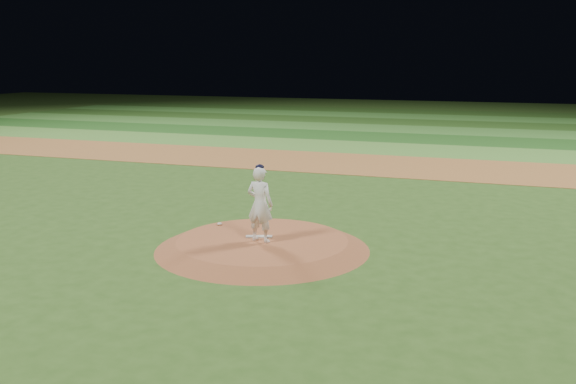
{
  "coord_description": "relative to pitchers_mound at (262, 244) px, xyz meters",
  "views": [
    {
      "loc": [
        5.83,
        -14.75,
        4.82
      ],
      "look_at": [
        0.0,
        2.0,
        1.1
      ],
      "focal_mm": 40.0,
      "sensor_mm": 36.0,
      "label": 1
    }
  ],
  "objects": [
    {
      "name": "outfield_stripe_5",
      "position": [
        0.0,
        44.5,
        -0.12
      ],
      "size": [
        70.0,
        5.0,
        0.02
      ],
      "primitive_type": "cube",
      "color": "#254C18",
      "rests_on": "ground"
    },
    {
      "name": "outfield_stripe_4",
      "position": [
        0.0,
        39.5,
        -0.12
      ],
      "size": [
        70.0,
        5.0,
        0.02
      ],
      "primitive_type": "cube",
      "color": "#357229",
      "rests_on": "ground"
    },
    {
      "name": "outfield_stripe_0",
      "position": [
        0.0,
        19.5,
        -0.12
      ],
      "size": [
        70.0,
        5.0,
        0.02
      ],
      "primitive_type": "cube",
      "color": "#447D2D",
      "rests_on": "ground"
    },
    {
      "name": "outfield_stripe_1",
      "position": [
        0.0,
        24.5,
        -0.12
      ],
      "size": [
        70.0,
        5.0,
        0.02
      ],
      "primitive_type": "cube",
      "color": "#1E4F19",
      "rests_on": "ground"
    },
    {
      "name": "outfield_stripe_3",
      "position": [
        0.0,
        34.5,
        -0.12
      ],
      "size": [
        70.0,
        5.0,
        0.02
      ],
      "primitive_type": "cube",
      "color": "#234B18",
      "rests_on": "ground"
    },
    {
      "name": "pitchers_mound",
      "position": [
        0.0,
        0.0,
        0.0
      ],
      "size": [
        5.5,
        5.5,
        0.25
      ],
      "primitive_type": "cone",
      "color": "brown",
      "rests_on": "ground"
    },
    {
      "name": "pitcher_on_mound",
      "position": [
        0.01,
        -0.17,
        1.1
      ],
      "size": [
        0.76,
        0.55,
        1.98
      ],
      "color": "white",
      "rests_on": "pitchers_mound"
    },
    {
      "name": "infield_dirt_band",
      "position": [
        0.0,
        14.0,
        -0.12
      ],
      "size": [
        70.0,
        6.0,
        0.02
      ],
      "primitive_type": "cube",
      "color": "brown",
      "rests_on": "ground"
    },
    {
      "name": "rosin_bag",
      "position": [
        -1.66,
        0.95,
        0.16
      ],
      "size": [
        0.13,
        0.13,
        0.07
      ],
      "primitive_type": "ellipsoid",
      "color": "silver",
      "rests_on": "pitchers_mound"
    },
    {
      "name": "pitching_rubber",
      "position": [
        -0.16,
        0.18,
        0.14
      ],
      "size": [
        0.7,
        0.38,
        0.03
      ],
      "primitive_type": "cube",
      "rotation": [
        0.0,
        0.0,
        0.32
      ],
      "color": "silver",
      "rests_on": "pitchers_mound"
    },
    {
      "name": "outfield_stripe_2",
      "position": [
        0.0,
        29.5,
        -0.12
      ],
      "size": [
        70.0,
        5.0,
        0.02
      ],
      "primitive_type": "cube",
      "color": "#377229",
      "rests_on": "ground"
    },
    {
      "name": "ground",
      "position": [
        0.0,
        0.0,
        -0.12
      ],
      "size": [
        120.0,
        120.0,
        0.0
      ],
      "primitive_type": "plane",
      "color": "#2B4E19",
      "rests_on": "ground"
    }
  ]
}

